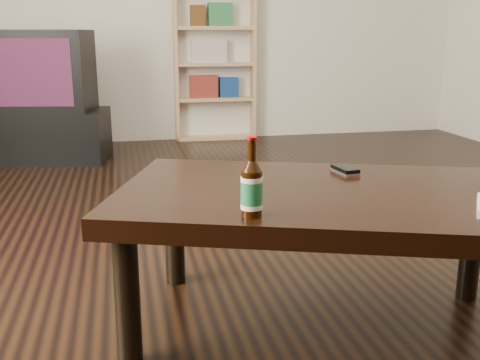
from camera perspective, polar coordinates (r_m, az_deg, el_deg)
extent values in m
cube|color=black|center=(2.15, 2.81, -10.37)|extent=(5.00, 6.00, 0.01)
cube|color=black|center=(4.33, -19.45, 4.29)|extent=(0.99, 0.61, 0.37)
cube|color=black|center=(4.28, -19.98, 10.40)|extent=(0.82, 0.59, 0.56)
cube|color=#8E0908|center=(4.06, -20.98, 10.12)|extent=(0.61, 0.11, 0.45)
cube|color=tan|center=(4.94, -6.63, 11.62)|extent=(0.04, 0.32, 1.29)
cube|color=tan|center=(5.03, 1.12, 11.77)|extent=(0.04, 0.32, 1.29)
cube|color=tan|center=(5.05, -2.63, 4.53)|extent=(0.70, 0.33, 0.03)
cube|color=tan|center=(5.12, -2.96, 11.80)|extent=(0.70, 0.04, 1.29)
cube|color=tan|center=(5.00, -2.68, 8.30)|extent=(0.64, 0.30, 0.03)
cube|color=tan|center=(4.98, -2.72, 11.72)|extent=(0.64, 0.30, 0.03)
cube|color=tan|center=(4.97, -2.76, 15.16)|extent=(0.64, 0.30, 0.03)
cube|color=maroon|center=(4.96, -3.81, 9.50)|extent=(0.24, 0.20, 0.19)
cube|color=navy|center=(4.99, -1.28, 9.45)|extent=(0.16, 0.20, 0.17)
cube|color=beige|center=(4.94, -3.28, 12.96)|extent=(0.30, 0.20, 0.19)
cube|color=#2E7342|center=(4.96, -2.15, 16.44)|extent=(0.20, 0.20, 0.19)
cube|color=#563414|center=(4.93, -4.41, 16.30)|extent=(0.12, 0.20, 0.17)
cube|color=black|center=(1.69, 8.30, -1.95)|extent=(1.37, 1.06, 0.06)
cylinder|color=black|center=(1.60, -11.37, -11.84)|extent=(0.09, 0.09, 0.39)
cylinder|color=black|center=(2.08, -6.68, -5.29)|extent=(0.09, 0.09, 0.39)
cylinder|color=black|center=(2.10, 22.45, -6.14)|extent=(0.09, 0.09, 0.39)
cylinder|color=black|center=(1.41, 1.19, -1.40)|extent=(0.07, 0.07, 0.12)
cylinder|color=#1C6237|center=(1.41, 1.19, -1.30)|extent=(0.07, 0.07, 0.07)
cylinder|color=beige|center=(1.40, 1.20, 0.09)|extent=(0.07, 0.07, 0.01)
cylinder|color=beige|center=(1.42, 1.18, -2.68)|extent=(0.07, 0.07, 0.01)
cone|color=black|center=(1.39, 1.21, 1.46)|extent=(0.07, 0.07, 0.03)
cylinder|color=black|center=(1.39, 1.22, 3.04)|extent=(0.03, 0.03, 0.05)
cylinder|color=#8F0A07|center=(1.38, 1.22, 4.26)|extent=(0.03, 0.03, 0.01)
cube|color=#ABABAE|center=(1.91, 10.62, 0.87)|extent=(0.07, 0.12, 0.01)
cube|color=black|center=(1.90, 10.63, 1.10)|extent=(0.07, 0.11, 0.02)
cylinder|color=#ABABAE|center=(1.88, 11.12, 1.07)|extent=(0.02, 0.02, 0.00)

